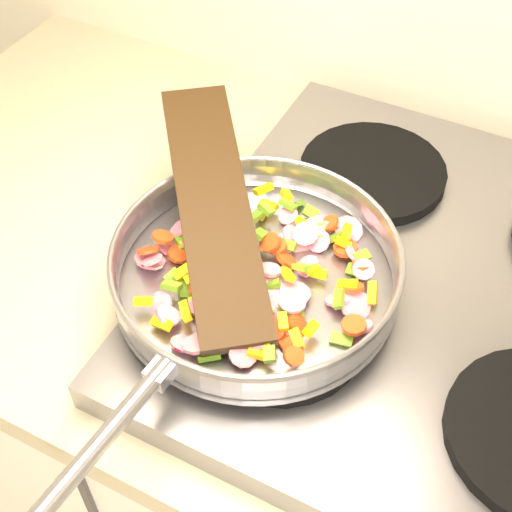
% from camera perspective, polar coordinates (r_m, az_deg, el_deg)
% --- Properties ---
extents(cooktop, '(0.60, 0.60, 0.04)m').
position_cam_1_polar(cooktop, '(0.85, 14.54, -3.30)').
color(cooktop, '#939399').
rests_on(cooktop, counter_top).
extents(grate_fl, '(0.19, 0.19, 0.02)m').
position_cam_1_polar(grate_fl, '(0.76, 1.85, -5.66)').
color(grate_fl, black).
rests_on(grate_fl, cooktop).
extents(grate_bl, '(0.19, 0.19, 0.02)m').
position_cam_1_polar(grate_bl, '(0.95, 9.32, 6.67)').
color(grate_bl, black).
rests_on(grate_bl, cooktop).
extents(saute_pan, '(0.35, 0.52, 0.05)m').
position_cam_1_polar(saute_pan, '(0.77, -0.10, -0.91)').
color(saute_pan, '#9E9EA5').
rests_on(saute_pan, grate_fl).
extents(vegetable_heap, '(0.28, 0.27, 0.05)m').
position_cam_1_polar(vegetable_heap, '(0.78, 0.33, -1.39)').
color(vegetable_heap, '#61971F').
rests_on(vegetable_heap, saute_pan).
extents(wooden_spatula, '(0.27, 0.32, 0.09)m').
position_cam_1_polar(wooden_spatula, '(0.79, -3.39, 3.93)').
color(wooden_spatula, black).
rests_on(wooden_spatula, saute_pan).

